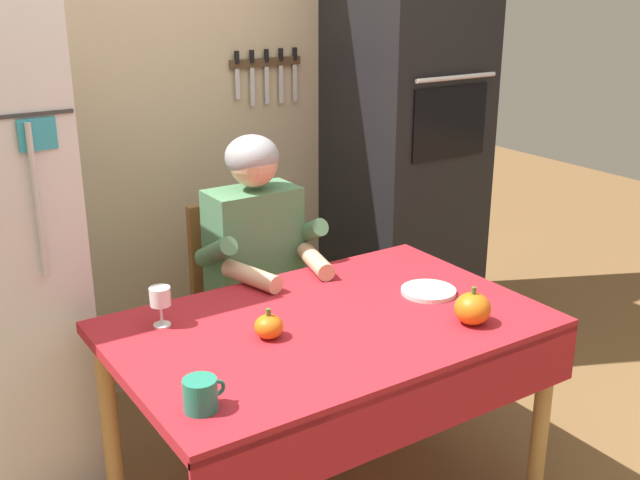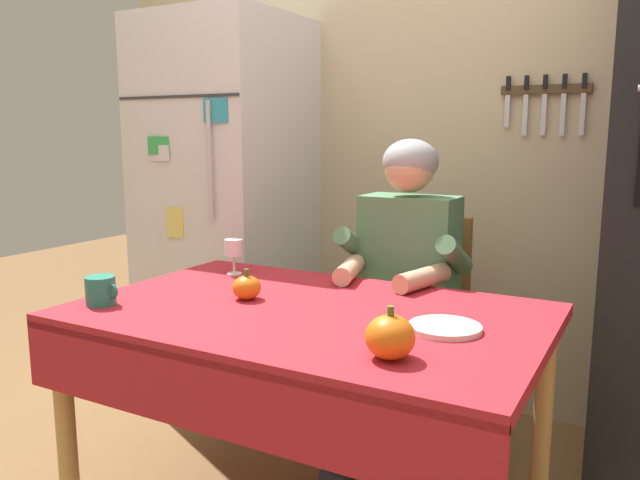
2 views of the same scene
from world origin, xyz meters
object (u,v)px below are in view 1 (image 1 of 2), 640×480
seated_person (262,264)px  pumpkin_large (473,308)px  wine_glass (160,298)px  pumpkin_medium (269,326)px  dining_table (332,346)px  chair_behind_person (242,301)px  wall_oven (405,144)px  coffee_mug (201,394)px  serving_tray (428,291)px

seated_person → pumpkin_large: (0.30, -0.86, 0.06)m
wine_glass → pumpkin_medium: wine_glass is taller
dining_table → pumpkin_medium: pumpkin_medium is taller
chair_behind_person → pumpkin_large: (0.30, -1.05, 0.28)m
chair_behind_person → pumpkin_large: 1.12m
wall_oven → coffee_mug: 2.03m
wall_oven → chair_behind_person: 1.12m
wall_oven → pumpkin_large: wall_oven is taller
seated_person → pumpkin_large: 0.91m
dining_table → seated_person: size_ratio=1.12×
wine_glass → serving_tray: (0.90, -0.27, -0.09)m
seated_person → pumpkin_medium: 0.66m
dining_table → seated_person: bearing=82.7°
coffee_mug → wine_glass: 0.55m
seated_person → pumpkin_medium: seated_person is taller
wall_oven → chair_behind_person: (-0.97, -0.13, -0.54)m
chair_behind_person → pumpkin_large: bearing=-73.7°
wall_oven → chair_behind_person: wall_oven is taller
pumpkin_medium → pumpkin_large: bearing=-24.3°
wine_glass → serving_tray: wine_glass is taller
dining_table → coffee_mug: coffee_mug is taller
wine_glass → seated_person: bearing=29.7°
chair_behind_person → coffee_mug: chair_behind_person is taller
wall_oven → wine_glass: (-1.52, -0.63, -0.21)m
wall_oven → pumpkin_medium: 1.58m
coffee_mug → chair_behind_person: bearing=57.5°
pumpkin_medium → wall_oven: bearing=35.2°
chair_behind_person → wine_glass: chair_behind_person is taller
chair_behind_person → pumpkin_medium: (-0.30, -0.77, 0.27)m
seated_person → coffee_mug: (-0.66, -0.85, 0.05)m
pumpkin_medium → wine_glass: bearing=132.9°
coffee_mug → pumpkin_large: size_ratio=0.93×
wall_oven → coffee_mug: bearing=-144.4°
wall_oven → wine_glass: wall_oven is taller
wine_glass → pumpkin_large: 1.01m
wine_glass → pumpkin_medium: bearing=-47.1°
dining_table → chair_behind_person: 0.81m
wall_oven → seated_person: size_ratio=1.69×
seated_person → serving_tray: seated_person is taller
dining_table → chair_behind_person: size_ratio=1.51×
pumpkin_large → chair_behind_person: bearing=106.3°
seated_person → serving_tray: bearing=-59.0°
dining_table → wine_glass: 0.58m
coffee_mug → serving_tray: (1.01, 0.26, -0.04)m
chair_behind_person → coffee_mug: (-0.66, -1.04, 0.27)m
wall_oven → pumpkin_medium: size_ratio=21.17×
coffee_mug → pumpkin_large: 0.97m
dining_table → pumpkin_medium: bearing=174.3°
pumpkin_large → pumpkin_medium: size_ratio=1.29×
seated_person → coffee_mug: 1.08m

